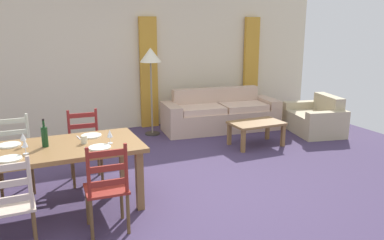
{
  "coord_description": "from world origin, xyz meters",
  "views": [
    {
      "loc": [
        -1.53,
        -4.33,
        2.09
      ],
      "look_at": [
        0.67,
        0.55,
        0.75
      ],
      "focal_mm": 36.67,
      "sensor_mm": 36.0,
      "label": 1
    }
  ],
  "objects_px": {
    "dining_chair_far_left": "(15,154)",
    "armchair_upholstered": "(317,120)",
    "standing_lamp": "(151,60)",
    "dining_chair_far_right": "(85,146)",
    "wine_bottle": "(45,136)",
    "couch": "(220,115)",
    "dining_table": "(55,154)",
    "coffee_table": "(256,126)",
    "dining_chair_near_right": "(107,188)",
    "dining_chair_near_left": "(10,205)",
    "wine_glass_far_left": "(23,137)",
    "coffee_cup_primary": "(84,140)",
    "wine_glass_near_right": "(110,134)",
    "wine_glass_near_left": "(25,144)"
  },
  "relations": [
    {
      "from": "dining_table",
      "to": "coffee_table",
      "type": "height_order",
      "value": "dining_table"
    },
    {
      "from": "wine_glass_near_right",
      "to": "dining_table",
      "type": "bearing_deg",
      "value": 168.3
    },
    {
      "from": "coffee_cup_primary",
      "to": "dining_chair_near_right",
      "type": "bearing_deg",
      "value": -83.32
    },
    {
      "from": "wine_bottle",
      "to": "couch",
      "type": "height_order",
      "value": "wine_bottle"
    },
    {
      "from": "wine_glass_near_right",
      "to": "standing_lamp",
      "type": "xyz_separation_m",
      "value": [
        1.38,
        2.64,
        0.55
      ]
    },
    {
      "from": "dining_chair_near_left",
      "to": "coffee_cup_primary",
      "type": "xyz_separation_m",
      "value": [
        0.8,
        0.74,
        0.32
      ]
    },
    {
      "from": "dining_chair_far_right",
      "to": "wine_glass_far_left",
      "type": "distance_m",
      "value": 1.03
    },
    {
      "from": "wine_bottle",
      "to": "wine_glass_far_left",
      "type": "xyz_separation_m",
      "value": [
        -0.22,
        0.09,
        -0.01
      ]
    },
    {
      "from": "wine_glass_near_right",
      "to": "couch",
      "type": "bearing_deg",
      "value": 41.9
    },
    {
      "from": "wine_glass_far_left",
      "to": "standing_lamp",
      "type": "bearing_deg",
      "value": 46.19
    },
    {
      "from": "wine_bottle",
      "to": "standing_lamp",
      "type": "relative_size",
      "value": 0.19
    },
    {
      "from": "wine_bottle",
      "to": "coffee_table",
      "type": "relative_size",
      "value": 0.35
    },
    {
      "from": "couch",
      "to": "standing_lamp",
      "type": "height_order",
      "value": "standing_lamp"
    },
    {
      "from": "wine_glass_far_left",
      "to": "coffee_table",
      "type": "relative_size",
      "value": 0.18
    },
    {
      "from": "coffee_cup_primary",
      "to": "armchair_upholstered",
      "type": "bearing_deg",
      "value": 16.32
    },
    {
      "from": "dining_chair_near_left",
      "to": "armchair_upholstered",
      "type": "height_order",
      "value": "dining_chair_near_left"
    },
    {
      "from": "dining_chair_near_left",
      "to": "dining_chair_far_left",
      "type": "bearing_deg",
      "value": 88.15
    },
    {
      "from": "dining_table",
      "to": "armchair_upholstered",
      "type": "relative_size",
      "value": 1.46
    },
    {
      "from": "wine_glass_near_right",
      "to": "standing_lamp",
      "type": "distance_m",
      "value": 3.02
    },
    {
      "from": "wine_glass_far_left",
      "to": "dining_chair_near_right",
      "type": "bearing_deg",
      "value": -50.46
    },
    {
      "from": "wine_glass_far_left",
      "to": "wine_bottle",
      "type": "bearing_deg",
      "value": -22.43
    },
    {
      "from": "wine_bottle",
      "to": "couch",
      "type": "relative_size",
      "value": 0.13
    },
    {
      "from": "dining_chair_near_right",
      "to": "coffee_table",
      "type": "distance_m",
      "value": 3.5
    },
    {
      "from": "dining_chair_near_left",
      "to": "armchair_upholstered",
      "type": "relative_size",
      "value": 0.74
    },
    {
      "from": "dining_chair_far_right",
      "to": "dining_chair_near_right",
      "type": "bearing_deg",
      "value": -91.07
    },
    {
      "from": "dining_table",
      "to": "coffee_cup_primary",
      "type": "distance_m",
      "value": 0.35
    },
    {
      "from": "dining_chair_far_right",
      "to": "standing_lamp",
      "type": "distance_m",
      "value": 2.52
    },
    {
      "from": "dining_table",
      "to": "coffee_cup_primary",
      "type": "height_order",
      "value": "coffee_cup_primary"
    },
    {
      "from": "dining_table",
      "to": "dining_chair_near_left",
      "type": "bearing_deg",
      "value": -122.37
    },
    {
      "from": "armchair_upholstered",
      "to": "standing_lamp",
      "type": "distance_m",
      "value": 3.39
    },
    {
      "from": "coffee_table",
      "to": "armchair_upholstered",
      "type": "height_order",
      "value": "armchair_upholstered"
    },
    {
      "from": "wine_glass_near_right",
      "to": "coffee_table",
      "type": "relative_size",
      "value": 0.18
    },
    {
      "from": "dining_chair_far_left",
      "to": "dining_chair_far_right",
      "type": "bearing_deg",
      "value": -2.47
    },
    {
      "from": "dining_table",
      "to": "coffee_table",
      "type": "relative_size",
      "value": 2.11
    },
    {
      "from": "dining_chair_far_right",
      "to": "armchair_upholstered",
      "type": "xyz_separation_m",
      "value": [
        4.5,
        0.6,
        -0.23
      ]
    },
    {
      "from": "dining_table",
      "to": "dining_chair_far_right",
      "type": "height_order",
      "value": "dining_chair_far_right"
    },
    {
      "from": "dining_chair_near_right",
      "to": "wine_glass_far_left",
      "type": "height_order",
      "value": "dining_chair_near_right"
    },
    {
      "from": "dining_chair_far_left",
      "to": "armchair_upholstered",
      "type": "height_order",
      "value": "dining_chair_far_left"
    },
    {
      "from": "dining_chair_far_right",
      "to": "coffee_cup_primary",
      "type": "distance_m",
      "value": 0.82
    },
    {
      "from": "coffee_cup_primary",
      "to": "dining_chair_far_left",
      "type": "bearing_deg",
      "value": 133.57
    },
    {
      "from": "dining_chair_near_left",
      "to": "wine_bottle",
      "type": "bearing_deg",
      "value": 64.24
    },
    {
      "from": "dining_chair_near_left",
      "to": "dining_chair_near_right",
      "type": "xyz_separation_m",
      "value": [
        0.88,
        0.02,
        0.0
      ]
    },
    {
      "from": "wine_glass_near_right",
      "to": "coffee_table",
      "type": "distance_m",
      "value": 3.1
    },
    {
      "from": "wine_glass_near_left",
      "to": "coffee_table",
      "type": "xyz_separation_m",
      "value": [
        3.69,
        1.24,
        -0.51
      ]
    },
    {
      "from": "dining_chair_near_right",
      "to": "dining_chair_far_right",
      "type": "xyz_separation_m",
      "value": [
        0.03,
        1.47,
        0.0
      ]
    },
    {
      "from": "wine_glass_near_right",
      "to": "couch",
      "type": "height_order",
      "value": "wine_glass_near_right"
    },
    {
      "from": "dining_chair_near_right",
      "to": "dining_chair_far_left",
      "type": "xyz_separation_m",
      "value": [
        -0.83,
        1.51,
        0.0
      ]
    },
    {
      "from": "dining_table",
      "to": "wine_bottle",
      "type": "relative_size",
      "value": 6.01
    },
    {
      "from": "dining_chair_near_left",
      "to": "coffee_cup_primary",
      "type": "bearing_deg",
      "value": 42.98
    },
    {
      "from": "dining_table",
      "to": "dining_chair_near_left",
      "type": "relative_size",
      "value": 1.98
    }
  ]
}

